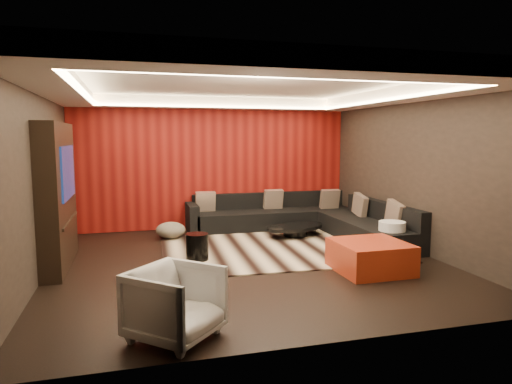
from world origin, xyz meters
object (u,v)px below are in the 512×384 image
object	(u,v)px
coffee_table	(295,231)
sectional_sofa	(306,220)
drum_stool	(197,247)
orange_ottoman	(370,257)
armchair	(175,304)
white_side_table	(392,238)

from	to	relation	value
coffee_table	sectional_sofa	bearing A→B (deg)	40.60
sectional_sofa	coffee_table	bearing A→B (deg)	-139.40
drum_stool	sectional_sofa	distance (m)	2.95
orange_ottoman	sectional_sofa	bearing A→B (deg)	87.86
coffee_table	armchair	world-z (taller)	armchair
orange_ottoman	armchair	bearing A→B (deg)	-152.88
white_side_table	orange_ottoman	distance (m)	1.21
drum_stool	coffee_table	bearing A→B (deg)	30.60
drum_stool	armchair	xyz separation A→B (m)	(-0.61, -2.79, 0.13)
orange_ottoman	armchair	xyz separation A→B (m)	(-3.00, -1.54, 0.14)
coffee_table	orange_ottoman	world-z (taller)	orange_ottoman
white_side_table	armchair	distance (m)	4.54
drum_stool	orange_ottoman	xyz separation A→B (m)	(2.39, -1.25, -0.01)
drum_stool	white_side_table	xyz separation A→B (m)	(3.27, -0.42, 0.05)
drum_stool	orange_ottoman	bearing A→B (deg)	-27.62
coffee_table	white_side_table	xyz separation A→B (m)	(1.12, -1.69, 0.15)
coffee_table	sectional_sofa	world-z (taller)	sectional_sofa
coffee_table	drum_stool	distance (m)	2.49
white_side_table	sectional_sofa	size ratio (longest dim) A/B	0.15
white_side_table	armchair	world-z (taller)	armchair
coffee_table	orange_ottoman	size ratio (longest dim) A/B	1.29
coffee_table	sectional_sofa	xyz separation A→B (m)	(0.36, 0.31, 0.13)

